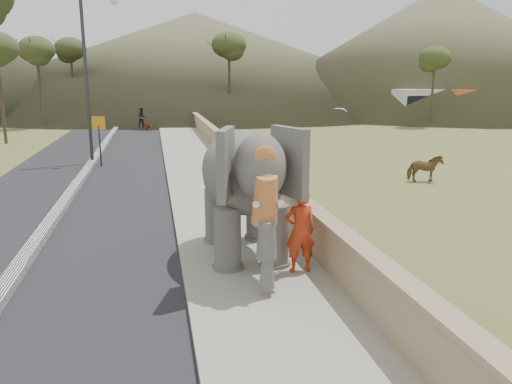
{
  "coord_description": "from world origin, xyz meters",
  "views": [
    {
      "loc": [
        -1.97,
        -10.7,
        4.18
      ],
      "look_at": [
        0.2,
        -0.12,
        1.7
      ],
      "focal_mm": 35.0,
      "sensor_mm": 36.0,
      "label": 1
    }
  ],
  "objects_px": {
    "lamppost": "(92,63)",
    "elephant_and_man": "(245,190)",
    "cow": "(425,169)",
    "motorcyclist": "(146,122)"
  },
  "relations": [
    {
      "from": "lamppost",
      "to": "elephant_and_man",
      "type": "height_order",
      "value": "lamppost"
    },
    {
      "from": "lamppost",
      "to": "elephant_and_man",
      "type": "relative_size",
      "value": 1.9
    },
    {
      "from": "lamppost",
      "to": "cow",
      "type": "bearing_deg",
      "value": -28.42
    },
    {
      "from": "lamppost",
      "to": "cow",
      "type": "height_order",
      "value": "lamppost"
    },
    {
      "from": "lamppost",
      "to": "motorcyclist",
      "type": "distance_m",
      "value": 16.36
    },
    {
      "from": "lamppost",
      "to": "cow",
      "type": "distance_m",
      "value": 15.91
    },
    {
      "from": "cow",
      "to": "elephant_and_man",
      "type": "bearing_deg",
      "value": 140.78
    },
    {
      "from": "cow",
      "to": "elephant_and_man",
      "type": "xyz_separation_m",
      "value": [
        -8.76,
        -7.21,
        1.09
      ]
    },
    {
      "from": "elephant_and_man",
      "to": "motorcyclist",
      "type": "xyz_separation_m",
      "value": [
        -2.59,
        30.18,
        -0.92
      ]
    },
    {
      "from": "elephant_and_man",
      "to": "motorcyclist",
      "type": "bearing_deg",
      "value": 94.9
    }
  ]
}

